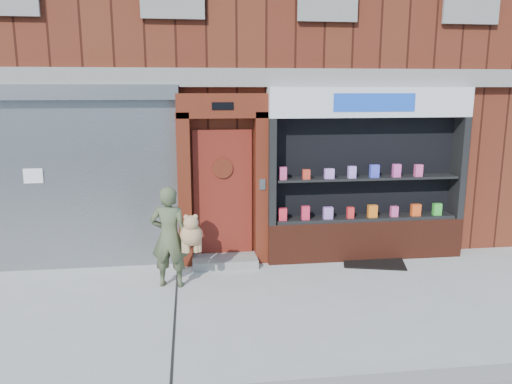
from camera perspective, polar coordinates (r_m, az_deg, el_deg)
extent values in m
plane|color=#9E9E99|center=(7.19, 3.54, -12.75)|extent=(80.00, 80.00, 0.00)
cube|color=#572014|center=(12.52, -1.71, 16.46)|extent=(12.00, 8.00, 8.00)
cube|color=gray|center=(8.43, 1.25, 12.93)|extent=(12.00, 0.16, 0.30)
cube|color=gray|center=(8.67, -18.82, 0.64)|extent=(3.00, 0.10, 2.80)
cube|color=slate|center=(8.47, -19.59, 10.71)|extent=(3.10, 0.30, 0.24)
cube|color=white|center=(8.77, -24.12, 1.69)|extent=(0.30, 0.01, 0.24)
cube|color=#511A0D|center=(8.44, -8.17, 0.18)|extent=(0.22, 0.28, 2.60)
cube|color=#511A0D|center=(8.52, 0.60, 0.41)|extent=(0.22, 0.28, 2.60)
cube|color=#511A0D|center=(8.29, -3.90, 9.82)|extent=(1.50, 0.28, 0.40)
cube|color=black|center=(8.14, -3.83, 9.78)|extent=(0.35, 0.01, 0.12)
cube|color=maroon|center=(8.58, -3.81, -0.21)|extent=(1.00, 0.06, 2.20)
cylinder|color=black|center=(8.46, -3.83, 2.71)|extent=(0.28, 0.02, 0.28)
cylinder|color=#511A0D|center=(8.45, -3.83, 2.70)|extent=(0.34, 0.02, 0.34)
cube|color=gray|center=(8.63, -3.59, -7.91)|extent=(1.10, 0.55, 0.15)
cube|color=slate|center=(8.36, 0.74, 0.88)|extent=(0.10, 0.02, 0.18)
cube|color=#582214|center=(9.14, 12.24, -5.22)|extent=(3.50, 0.40, 0.70)
cube|color=black|center=(8.43, 1.73, 2.36)|extent=(0.12, 0.40, 1.80)
cube|color=black|center=(9.57, 22.15, 2.62)|extent=(0.12, 0.40, 1.80)
cube|color=black|center=(9.03, 12.19, 2.73)|extent=(3.30, 0.03, 1.80)
cube|color=black|center=(9.04, 12.35, -2.91)|extent=(3.20, 0.36, 0.06)
cube|color=black|center=(8.89, 12.55, 1.58)|extent=(3.20, 0.36, 0.04)
cube|color=white|center=(8.76, 12.93, 9.98)|extent=(3.50, 0.40, 0.50)
cube|color=blue|center=(8.57, 13.41, 9.93)|extent=(1.40, 0.01, 0.30)
cube|color=red|center=(8.54, 3.05, -2.57)|extent=(0.14, 0.09, 0.21)
cube|color=#EA294A|center=(8.62, 5.67, -2.39)|extent=(0.13, 0.09, 0.24)
cube|color=#A573CF|center=(8.72, 8.23, -2.39)|extent=(0.16, 0.09, 0.21)
cube|color=red|center=(8.84, 10.72, -2.33)|extent=(0.11, 0.09, 0.19)
cube|color=orange|center=(8.97, 13.16, -2.15)|extent=(0.16, 0.09, 0.22)
cube|color=#E54C8D|center=(9.12, 15.51, -2.15)|extent=(0.12, 0.09, 0.19)
cube|color=#FB521A|center=(9.28, 17.79, -1.97)|extent=(0.16, 0.09, 0.21)
cube|color=green|center=(9.46, 19.98, -1.86)|extent=(0.15, 0.09, 0.21)
cube|color=#D14578|center=(8.39, 3.10, 2.14)|extent=(0.12, 0.09, 0.21)
cube|color=red|center=(8.48, 5.76, 2.03)|extent=(0.12, 0.09, 0.16)
cube|color=#C283EB|center=(8.58, 8.36, 2.09)|extent=(0.16, 0.09, 0.17)
cube|color=#B789F6|center=(8.69, 10.90, 2.24)|extent=(0.13, 0.09, 0.20)
cube|color=#414CDD|center=(8.83, 13.37, 2.34)|extent=(0.15, 0.09, 0.22)
cube|color=#E14BA1|center=(8.98, 15.76, 2.37)|extent=(0.13, 0.09, 0.22)
cube|color=#E64C8C|center=(9.14, 18.07, 2.35)|extent=(0.13, 0.09, 0.21)
imported|color=#4B5638|center=(7.67, -9.89, -5.06)|extent=(0.63, 0.48, 1.56)
sphere|color=#A88054|center=(7.53, -7.40, -4.87)|extent=(0.33, 0.33, 0.33)
sphere|color=#A88054|center=(7.42, -7.44, -3.51)|extent=(0.22, 0.22, 0.22)
sphere|color=#A88054|center=(7.40, -7.97, -2.86)|extent=(0.08, 0.08, 0.08)
sphere|color=#A88054|center=(7.40, -6.94, -2.84)|extent=(0.08, 0.08, 0.08)
cylinder|color=#A88054|center=(7.58, -8.21, -6.10)|extent=(0.08, 0.08, 0.20)
cylinder|color=#A88054|center=(7.58, -6.52, -6.06)|extent=(0.08, 0.08, 0.20)
cylinder|color=#A88054|center=(7.56, -7.87, -6.15)|extent=(0.08, 0.08, 0.20)
cylinder|color=#A88054|center=(7.56, -6.86, -6.12)|extent=(0.08, 0.08, 0.20)
cube|color=black|center=(9.02, 13.28, -7.75)|extent=(1.19, 0.97, 0.03)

